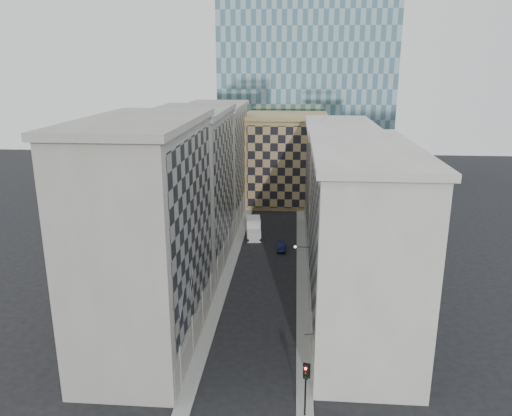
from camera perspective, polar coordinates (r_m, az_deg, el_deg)
The scene contains 16 objects.
ground at distance 46.11m, azimuth -1.45°, elevation -22.25°, with size 260.00×260.00×0.00m, color black.
sidewalk_west at distance 72.44m, azimuth -3.14°, elevation -7.12°, with size 1.50×100.00×0.15m, color #989893.
sidewalk_east at distance 71.86m, azimuth 5.26°, elevation -7.37°, with size 1.50×100.00×0.15m, color #989893.
bldg_left_a at distance 52.01m, azimuth -12.29°, elevation -3.11°, with size 10.80×22.80×23.70m.
bldg_left_b at distance 72.61m, azimuth -7.37°, elevation 2.19°, with size 10.80×22.80×22.70m.
bldg_left_c at distance 93.85m, azimuth -4.64°, elevation 5.12°, with size 10.80×22.80×21.70m.
bldg_right_a at distance 54.57m, azimuth 11.61°, elevation -3.82°, with size 10.80×26.80×20.70m.
bldg_right_b at distance 80.47m, azimuth 9.39°, elevation 2.40°, with size 10.80×28.80×19.70m.
tan_block at distance 105.62m, azimuth 3.44°, elevation 5.61°, with size 16.80×14.80×18.80m.
church_tower at distance 118.03m, azimuth 2.73°, elevation 15.27°, with size 7.20×7.20×51.50m.
flagpoles_left at distance 47.76m, azimuth -7.92°, elevation -9.62°, with size 0.10×6.33×2.33m.
bracket_lamp at distance 64.00m, azimuth 4.67°, elevation -4.45°, with size 1.98×0.36×0.36m.
traffic_light at distance 43.63m, azimuth 5.71°, elevation -18.87°, with size 0.60×0.58×4.89m.
box_truck at distance 85.72m, azimuth -0.29°, elevation -2.41°, with size 3.08×6.08×3.20m.
dark_car at distance 79.93m, azimuth 2.89°, elevation -4.40°, with size 1.38×3.95×1.30m, color #0F1538.
shop_sign at distance 48.69m, azimuth 5.83°, elevation -14.58°, with size 0.89×0.78×0.88m.
Camera 1 is at (3.95, -35.95, 28.60)m, focal length 35.00 mm.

